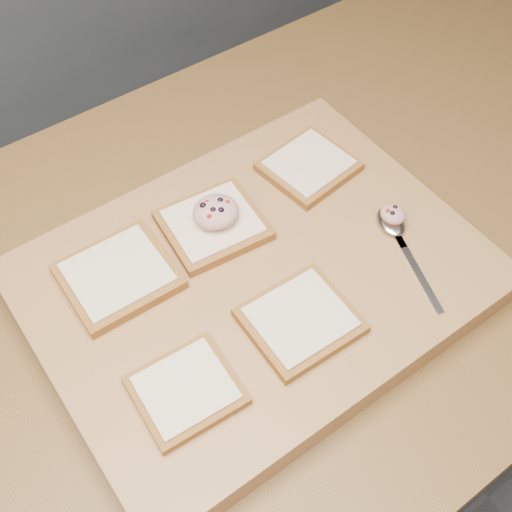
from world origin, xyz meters
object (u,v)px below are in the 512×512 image
(cutting_board, at_px, (256,280))
(spoon, at_px, (395,229))
(tuna_salad_dollop, at_px, (216,212))
(bread_far_center, at_px, (213,225))

(cutting_board, relative_size, spoon, 3.23)
(cutting_board, relative_size, tuna_salad_dollop, 9.09)
(tuna_salad_dollop, bearing_deg, bread_far_center, 171.87)
(bread_far_center, xyz_separation_m, spoon, (0.19, -0.14, -0.00))
(tuna_salad_dollop, xyz_separation_m, spoon, (0.19, -0.14, -0.03))
(spoon, bearing_deg, tuna_salad_dollop, 142.55)
(bread_far_center, distance_m, spoon, 0.24)
(bread_far_center, relative_size, tuna_salad_dollop, 2.24)
(cutting_board, bearing_deg, spoon, -16.87)
(cutting_board, bearing_deg, bread_far_center, 94.57)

